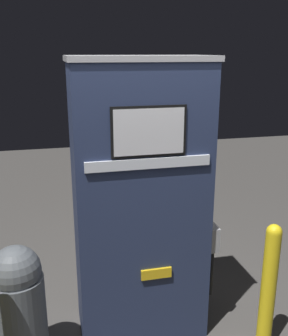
{
  "coord_description": "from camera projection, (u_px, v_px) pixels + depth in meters",
  "views": [
    {
      "loc": [
        -0.64,
        -2.51,
        2.25
      ],
      "look_at": [
        0.0,
        0.13,
        1.44
      ],
      "focal_mm": 42.0,
      "sensor_mm": 36.0,
      "label": 1
    }
  ],
  "objects": [
    {
      "name": "gas_pump",
      "position": [
        140.0,
        203.0,
        3.06
      ],
      "size": [
        1.11,
        0.57,
        2.23
      ],
      "color": "#232D4C",
      "rests_on": "ground_plane"
    },
    {
      "name": "trash_bin",
      "position": [
        19.0,
        307.0,
        2.82
      ],
      "size": [
        0.38,
        0.38,
        0.96
      ],
      "color": "#51565B",
      "rests_on": "ground_plane"
    },
    {
      "name": "safety_bollard",
      "position": [
        269.0,
        287.0,
        2.95
      ],
      "size": [
        0.11,
        0.11,
        1.06
      ],
      "color": "yellow",
      "rests_on": "ground_plane"
    }
  ]
}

